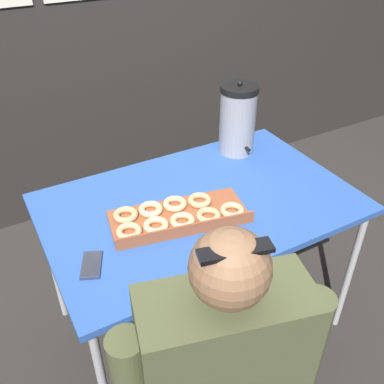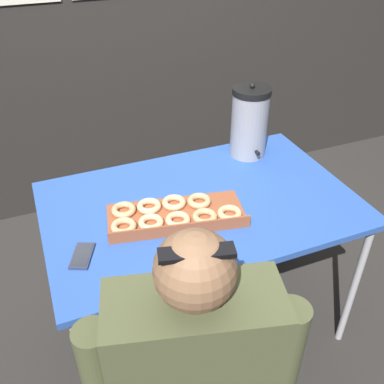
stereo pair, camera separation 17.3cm
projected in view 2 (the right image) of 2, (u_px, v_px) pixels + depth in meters
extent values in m
plane|color=#2D2B28|center=(199.00, 318.00, 2.21)|extent=(12.00, 12.00, 0.00)
cube|color=#2D56B2|center=(201.00, 204.00, 1.79)|extent=(1.28, 0.82, 0.03)
cylinder|color=#ADADB2|center=(87.00, 380.00, 1.54)|extent=(0.03, 0.03, 0.72)
cylinder|color=#ADADB2|center=(354.00, 287.00, 1.91)|extent=(0.03, 0.03, 0.72)
cylinder|color=#ADADB2|center=(59.00, 252.00, 2.10)|extent=(0.03, 0.03, 0.72)
cylinder|color=#ADADB2|center=(270.00, 198.00, 2.46)|extent=(0.03, 0.03, 0.72)
cube|color=brown|center=(176.00, 215.00, 1.69)|extent=(0.57, 0.33, 0.02)
cube|color=brown|center=(181.00, 228.00, 1.59)|extent=(0.53, 0.11, 0.04)
torus|color=tan|center=(124.00, 226.00, 1.60)|extent=(0.13, 0.13, 0.03)
torus|color=#EABC89|center=(151.00, 222.00, 1.62)|extent=(0.13, 0.13, 0.03)
torus|color=#E4B683|center=(178.00, 220.00, 1.64)|extent=(0.14, 0.14, 0.03)
torus|color=tan|center=(205.00, 217.00, 1.65)|extent=(0.10, 0.10, 0.03)
torus|color=#DDAF7C|center=(230.00, 213.00, 1.67)|extent=(0.14, 0.14, 0.03)
torus|color=tan|center=(124.00, 210.00, 1.69)|extent=(0.14, 0.14, 0.03)
torus|color=#EDBF8C|center=(149.00, 206.00, 1.71)|extent=(0.13, 0.13, 0.03)
torus|color=#E4B683|center=(174.00, 203.00, 1.72)|extent=(0.11, 0.11, 0.03)
torus|color=tan|center=(199.00, 201.00, 1.74)|extent=(0.10, 0.10, 0.03)
cylinder|color=#939399|center=(249.00, 125.00, 2.02)|extent=(0.17, 0.17, 0.31)
cylinder|color=black|center=(252.00, 91.00, 1.93)|extent=(0.18, 0.18, 0.03)
sphere|color=black|center=(252.00, 86.00, 1.91)|extent=(0.02, 0.02, 0.02)
cylinder|color=black|center=(257.00, 152.00, 2.01)|extent=(0.02, 0.04, 0.02)
cube|color=#2D334C|center=(82.00, 256.00, 1.51)|extent=(0.11, 0.15, 0.01)
cube|color=#2D333D|center=(82.00, 255.00, 1.50)|extent=(0.10, 0.13, 0.00)
cube|color=#4C5133|center=(194.00, 362.00, 1.23)|extent=(0.52, 0.33, 0.53)
sphere|color=#8E6647|center=(195.00, 270.00, 1.02)|extent=(0.21, 0.21, 0.21)
cube|color=black|center=(197.00, 253.00, 0.95)|extent=(0.18, 0.09, 0.01)
cylinder|color=#4C5133|center=(284.00, 356.00, 1.28)|extent=(0.11, 0.11, 0.43)
cylinder|color=#4C5133|center=(101.00, 378.00, 1.22)|extent=(0.11, 0.11, 0.43)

